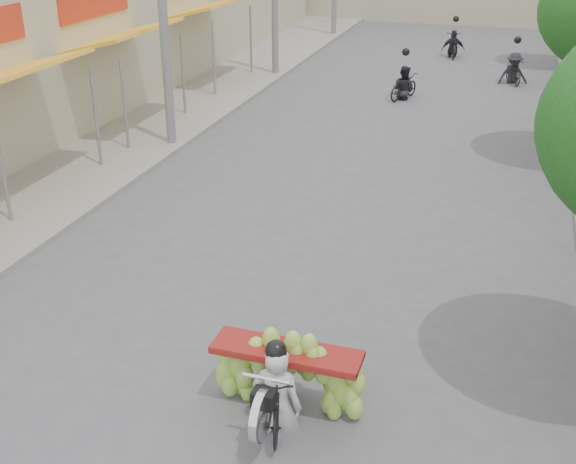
# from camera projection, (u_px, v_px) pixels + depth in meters

# --- Properties ---
(sidewalk_left) EXTENTS (4.00, 60.00, 0.12)m
(sidewalk_left) POSITION_uv_depth(u_px,v_px,m) (168.00, 111.00, 22.94)
(sidewalk_left) COLOR gray
(sidewalk_left) RESTS_ON ground
(shophouse_row_left) EXTENTS (9.77, 40.00, 6.00)m
(shophouse_row_left) POSITION_uv_depth(u_px,v_px,m) (0.00, 13.00, 22.17)
(shophouse_row_left) COLOR #B8B191
(shophouse_row_left) RESTS_ON ground
(banana_motorbike) EXTENTS (2.20, 1.76, 2.23)m
(banana_motorbike) POSITION_uv_depth(u_px,v_px,m) (281.00, 370.00, 9.30)
(banana_motorbike) COLOR black
(banana_motorbike) RESTS_ON ground
(bg_motorbike_a) EXTENTS (1.06, 1.58, 1.95)m
(bg_motorbike_a) POSITION_uv_depth(u_px,v_px,m) (404.00, 76.00, 24.20)
(bg_motorbike_a) COLOR black
(bg_motorbike_a) RESTS_ON ground
(bg_motorbike_b) EXTENTS (1.18, 1.62, 1.95)m
(bg_motorbike_b) POSITION_uv_depth(u_px,v_px,m) (515.00, 60.00, 26.12)
(bg_motorbike_b) COLOR black
(bg_motorbike_b) RESTS_ON ground
(bg_motorbike_c) EXTENTS (1.04, 1.72, 1.95)m
(bg_motorbike_c) POSITION_uv_depth(u_px,v_px,m) (454.00, 38.00, 30.50)
(bg_motorbike_c) COLOR black
(bg_motorbike_c) RESTS_ON ground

